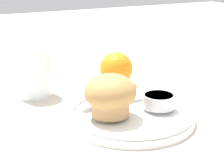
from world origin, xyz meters
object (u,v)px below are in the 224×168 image
at_px(muffin, 110,95).
at_px(butter_knife, 126,99).
at_px(orange_fruit, 116,69).
at_px(juice_glass, 33,73).

distance_m(muffin, butter_knife, 0.08).
height_order(muffin, butter_knife, muffin).
xyz_separation_m(muffin, orange_fruit, (0.11, 0.19, -0.02)).
xyz_separation_m(butter_knife, orange_fruit, (0.05, 0.15, 0.02)).
xyz_separation_m(muffin, juice_glass, (-0.07, 0.20, -0.00)).
xyz_separation_m(orange_fruit, juice_glass, (-0.19, 0.01, 0.01)).
distance_m(butter_knife, juice_glass, 0.21).
relative_size(muffin, butter_knife, 0.49).
bearing_deg(juice_glass, muffin, -69.85).
distance_m(muffin, juice_glass, 0.22).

